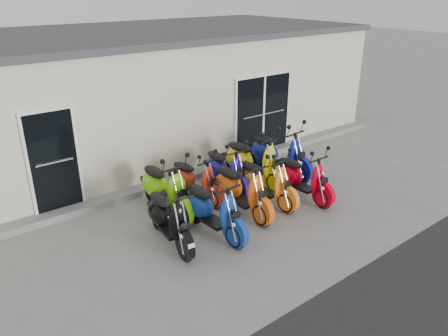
{
  "coord_description": "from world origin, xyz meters",
  "views": [
    {
      "loc": [
        -5.54,
        -6.5,
        4.56
      ],
      "look_at": [
        0.0,
        0.6,
        0.75
      ],
      "focal_mm": 35.0,
      "sensor_mm": 36.0,
      "label": 1
    }
  ],
  "objects": [
    {
      "name": "roof_cap",
      "position": [
        0.0,
        5.2,
        3.28
      ],
      "size": [
        14.2,
        6.2,
        0.16
      ],
      "primitive_type": "cube",
      "color": "#3F3F42",
      "rests_on": "building"
    },
    {
      "name": "door_right",
      "position": [
        2.6,
        2.17,
        1.26
      ],
      "size": [
        2.02,
        0.08,
        2.22
      ],
      "primitive_type": "cube",
      "color": "black",
      "rests_on": "front_step"
    },
    {
      "name": "front_step",
      "position": [
        0.0,
        2.02,
        0.07
      ],
      "size": [
        14.0,
        0.4,
        0.15
      ],
      "primitive_type": "cube",
      "color": "gray",
      "rests_on": "ground"
    },
    {
      "name": "ground",
      "position": [
        0.0,
        0.0,
        0.0
      ],
      "size": [
        80.0,
        80.0,
        0.0
      ],
      "primitive_type": "plane",
      "color": "gray",
      "rests_on": "ground"
    },
    {
      "name": "scooter_back_blue",
      "position": [
        0.27,
        0.88,
        0.68
      ],
      "size": [
        0.82,
        1.89,
        1.36
      ],
      "primitive_type": null,
      "rotation": [
        0.0,
        0.0,
        -0.08
      ],
      "color": "navy",
      "rests_on": "ground"
    },
    {
      "name": "scooter_front_black",
      "position": [
        -1.98,
        -0.28,
        0.69
      ],
      "size": [
        0.91,
        1.94,
        1.38
      ],
      "primitive_type": null,
      "rotation": [
        0.0,
        0.0,
        -0.13
      ],
      "color": "black",
      "rests_on": "ground"
    },
    {
      "name": "scooter_front_blue",
      "position": [
        -1.15,
        -0.52,
        0.71
      ],
      "size": [
        0.8,
        1.95,
        1.41
      ],
      "primitive_type": null,
      "rotation": [
        0.0,
        0.0,
        0.06
      ],
      "color": "navy",
      "rests_on": "ground"
    },
    {
      "name": "building",
      "position": [
        0.0,
        5.2,
        1.6
      ],
      "size": [
        14.0,
        6.0,
        3.2
      ],
      "primitive_type": "cube",
      "color": "beige",
      "rests_on": "ground"
    },
    {
      "name": "scooter_back_yellow",
      "position": [
        1.02,
        0.76,
        0.77
      ],
      "size": [
        0.97,
        2.16,
        1.54
      ],
      "primitive_type": null,
      "rotation": [
        0.0,
        0.0,
        0.1
      ],
      "color": "#F3F10E",
      "rests_on": "ground"
    },
    {
      "name": "scooter_back_red",
      "position": [
        -0.57,
        0.93,
        0.64
      ],
      "size": [
        0.89,
        1.81,
        1.28
      ],
      "primitive_type": null,
      "rotation": [
        0.0,
        0.0,
        0.15
      ],
      "color": "red",
      "rests_on": "ground"
    },
    {
      "name": "door_left",
      "position": [
        -3.2,
        2.17,
        1.26
      ],
      "size": [
        1.07,
        0.08,
        2.22
      ],
      "primitive_type": "cube",
      "color": "black",
      "rests_on": "front_step"
    },
    {
      "name": "scooter_back_green",
      "position": [
        -1.42,
        0.8,
        0.74
      ],
      "size": [
        0.76,
        2.02,
        1.48
      ],
      "primitive_type": null,
      "rotation": [
        0.0,
        0.0,
        -0.01
      ],
      "color": "#7BE50A",
      "rests_on": "ground"
    },
    {
      "name": "scooter_back_extra",
      "position": [
        1.87,
        0.76,
        0.77
      ],
      "size": [
        0.97,
        2.16,
        1.54
      ],
      "primitive_type": null,
      "rotation": [
        0.0,
        0.0,
        0.1
      ],
      "color": "navy",
      "rests_on": "ground"
    },
    {
      "name": "scooter_front_orange_a",
      "position": [
        -0.17,
        -0.21,
        0.73
      ],
      "size": [
        0.77,
        1.99,
        1.45
      ],
      "primitive_type": null,
      "rotation": [
        0.0,
        0.0,
        -0.03
      ],
      "color": "#E65510",
      "rests_on": "ground"
    },
    {
      "name": "scooter_front_red",
      "position": [
        1.39,
        -0.5,
        0.68
      ],
      "size": [
        0.67,
        1.83,
        1.35
      ],
      "primitive_type": null,
      "rotation": [
        0.0,
        0.0,
        -0.0
      ],
      "color": "red",
      "rests_on": "ground"
    },
    {
      "name": "scooter_front_orange_b",
      "position": [
        0.54,
        -0.16,
        0.69
      ],
      "size": [
        0.89,
        1.94,
        1.38
      ],
      "primitive_type": null,
      "rotation": [
        0.0,
        0.0,
        0.12
      ],
      "color": "orange",
      "rests_on": "ground"
    }
  ]
}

